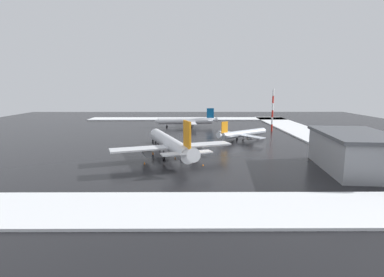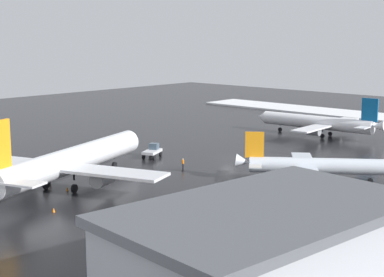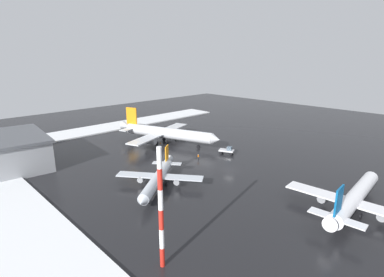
% 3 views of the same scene
% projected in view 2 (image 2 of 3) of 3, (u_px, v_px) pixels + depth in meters
% --- Properties ---
extents(ground_plane, '(240.00, 240.00, 0.00)m').
position_uv_depth(ground_plane, '(228.00, 158.00, 105.36)').
color(ground_plane, black).
extents(airplane_distant_tail, '(38.10, 32.16, 11.67)m').
position_uv_depth(airplane_distant_tail, '(69.00, 161.00, 84.56)').
color(airplane_distant_tail, silver).
rests_on(airplane_distant_tail, ground_plane).
extents(airplane_parked_starboard, '(18.74, 21.32, 7.46)m').
position_uv_depth(airplane_parked_starboard, '(316.00, 166.00, 87.85)').
color(airplane_parked_starboard, silver).
rests_on(airplane_parked_starboard, ground_plane).
extents(airplane_parked_portside, '(25.23, 30.42, 9.03)m').
position_uv_depth(airplane_parked_portside, '(319.00, 123.00, 127.41)').
color(airplane_parked_portside, white).
rests_on(airplane_parked_portside, ground_plane).
extents(pushback_tug, '(5.10, 3.90, 2.50)m').
position_uv_depth(pushback_tug, '(153.00, 151.00, 105.44)').
color(pushback_tug, silver).
rests_on(pushback_tug, ground_plane).
extents(ground_crew_near_tug, '(0.36, 0.36, 1.71)m').
position_uv_depth(ground_crew_near_tug, '(50.00, 176.00, 88.10)').
color(ground_crew_near_tug, black).
rests_on(ground_crew_near_tug, ground_plane).
extents(ground_crew_mid_apron, '(0.36, 0.36, 1.71)m').
position_uv_depth(ground_crew_mid_apron, '(183.00, 163.00, 96.74)').
color(ground_crew_mid_apron, black).
rests_on(ground_crew_mid_apron, ground_plane).
extents(ground_crew_beside_wing, '(0.36, 0.36, 1.71)m').
position_uv_depth(ground_crew_beside_wing, '(46.00, 182.00, 84.00)').
color(ground_crew_beside_wing, black).
rests_on(ground_crew_beside_wing, ground_plane).
extents(cargo_hangar, '(26.41, 17.49, 8.80)m').
position_uv_depth(cargo_hangar, '(266.00, 258.00, 46.25)').
color(cargo_hangar, gray).
rests_on(cargo_hangar, ground_plane).
extents(traffic_cone_near_nose, '(0.36, 0.36, 0.55)m').
position_uv_depth(traffic_cone_near_nose, '(54.00, 210.00, 73.19)').
color(traffic_cone_near_nose, orange).
rests_on(traffic_cone_near_nose, ground_plane).
extents(traffic_cone_mid_line, '(0.36, 0.36, 0.55)m').
position_uv_depth(traffic_cone_mid_line, '(67.00, 189.00, 83.16)').
color(traffic_cone_mid_line, orange).
rests_on(traffic_cone_mid_line, ground_plane).
extents(traffic_cone_wingtip_side, '(0.36, 0.36, 0.55)m').
position_uv_depth(traffic_cone_wingtip_side, '(5.00, 187.00, 84.20)').
color(traffic_cone_wingtip_side, orange).
rests_on(traffic_cone_wingtip_side, ground_plane).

